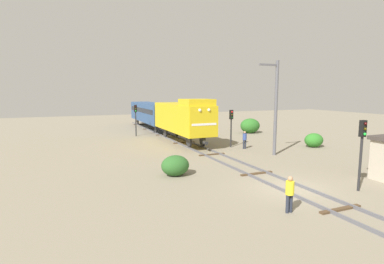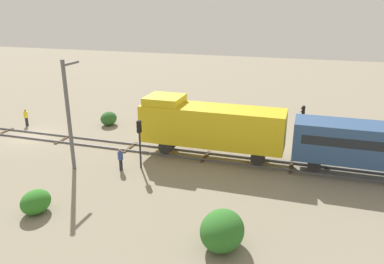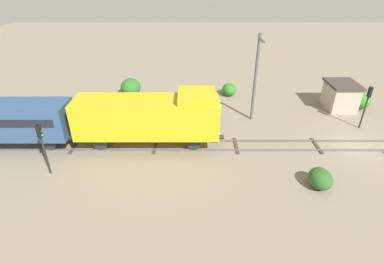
{
  "view_description": "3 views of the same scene",
  "coord_description": "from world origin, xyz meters",
  "px_view_note": "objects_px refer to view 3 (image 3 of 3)",
  "views": [
    {
      "loc": [
        -11.49,
        -12.84,
        5.43
      ],
      "look_at": [
        0.23,
        14.93,
        1.38
      ],
      "focal_mm": 28.0,
      "sensor_mm": 36.0,
      "label": 1
    },
    {
      "loc": [
        26.59,
        23.85,
        11.65
      ],
      "look_at": [
        -0.11,
        15.43,
        1.97
      ],
      "focal_mm": 35.0,
      "sensor_mm": 36.0,
      "label": 2
    },
    {
      "loc": [
        -20.85,
        13.58,
        13.05
      ],
      "look_at": [
        -0.21,
        13.58,
        1.46
      ],
      "focal_mm": 28.0,
      "sensor_mm": 36.0,
      "label": 3
    }
  ],
  "objects_px": {
    "locomotive": "(150,116)",
    "traffic_signal_far": "(42,141)",
    "catenary_mast": "(256,77)",
    "relay_hut": "(340,96)",
    "worker_by_signal": "(216,113)",
    "traffic_signal_mid": "(204,101)",
    "traffic_signal_near": "(368,100)"
  },
  "relations": [
    {
      "from": "traffic_signal_mid",
      "to": "relay_hut",
      "type": "height_order",
      "value": "traffic_signal_mid"
    },
    {
      "from": "locomotive",
      "to": "traffic_signal_far",
      "type": "bearing_deg",
      "value": 117.86
    },
    {
      "from": "worker_by_signal",
      "to": "relay_hut",
      "type": "bearing_deg",
      "value": 70.13
    },
    {
      "from": "traffic_signal_far",
      "to": "catenary_mast",
      "type": "bearing_deg",
      "value": -61.66
    },
    {
      "from": "locomotive",
      "to": "catenary_mast",
      "type": "distance_m",
      "value": 10.39
    },
    {
      "from": "catenary_mast",
      "to": "relay_hut",
      "type": "relative_size",
      "value": 2.3
    },
    {
      "from": "catenary_mast",
      "to": "relay_hut",
      "type": "height_order",
      "value": "catenary_mast"
    },
    {
      "from": "traffic_signal_far",
      "to": "worker_by_signal",
      "type": "bearing_deg",
      "value": -57.77
    },
    {
      "from": "traffic_signal_far",
      "to": "catenary_mast",
      "type": "height_order",
      "value": "catenary_mast"
    },
    {
      "from": "traffic_signal_mid",
      "to": "traffic_signal_far",
      "type": "relative_size",
      "value": 0.95
    },
    {
      "from": "locomotive",
      "to": "traffic_signal_mid",
      "type": "xyz_separation_m",
      "value": [
        3.4,
        -4.35,
        -0.19
      ]
    },
    {
      "from": "traffic_signal_near",
      "to": "catenary_mast",
      "type": "distance_m",
      "value": 9.85
    },
    {
      "from": "locomotive",
      "to": "catenary_mast",
      "type": "bearing_deg",
      "value": -61.3
    },
    {
      "from": "traffic_signal_near",
      "to": "relay_hut",
      "type": "xyz_separation_m",
      "value": [
        4.3,
        0.17,
        -1.35
      ]
    },
    {
      "from": "worker_by_signal",
      "to": "relay_hut",
      "type": "distance_m",
      "value": 13.28
    },
    {
      "from": "locomotive",
      "to": "catenary_mast",
      "type": "xyz_separation_m",
      "value": [
        4.94,
        -9.02,
        1.5
      ]
    },
    {
      "from": "traffic_signal_mid",
      "to": "traffic_signal_far",
      "type": "xyz_separation_m",
      "value": [
        -7.0,
        11.16,
        0.12
      ]
    },
    {
      "from": "traffic_signal_near",
      "to": "traffic_signal_far",
      "type": "bearing_deg",
      "value": 104.98
    },
    {
      "from": "locomotive",
      "to": "relay_hut",
      "type": "relative_size",
      "value": 3.31
    },
    {
      "from": "locomotive",
      "to": "traffic_signal_far",
      "type": "height_order",
      "value": "locomotive"
    },
    {
      "from": "traffic_signal_near",
      "to": "traffic_signal_mid",
      "type": "relative_size",
      "value": 1.07
    },
    {
      "from": "relay_hut",
      "to": "traffic_signal_mid",
      "type": "bearing_deg",
      "value": 106.24
    },
    {
      "from": "traffic_signal_mid",
      "to": "relay_hut",
      "type": "distance_m",
      "value": 14.71
    },
    {
      "from": "traffic_signal_mid",
      "to": "traffic_signal_far",
      "type": "height_order",
      "value": "traffic_signal_far"
    },
    {
      "from": "traffic_signal_near",
      "to": "traffic_signal_far",
      "type": "distance_m",
      "value": 26.3
    },
    {
      "from": "locomotive",
      "to": "catenary_mast",
      "type": "relative_size",
      "value": 1.44
    },
    {
      "from": "traffic_signal_far",
      "to": "traffic_signal_near",
      "type": "bearing_deg",
      "value": -75.02
    },
    {
      "from": "traffic_signal_mid",
      "to": "catenary_mast",
      "type": "xyz_separation_m",
      "value": [
        1.54,
        -4.67,
        1.69
      ]
    },
    {
      "from": "traffic_signal_near",
      "to": "traffic_signal_mid",
      "type": "xyz_separation_m",
      "value": [
        0.2,
        14.25,
        -0.16
      ]
    },
    {
      "from": "traffic_signal_near",
      "to": "traffic_signal_mid",
      "type": "bearing_deg",
      "value": 89.2
    },
    {
      "from": "catenary_mast",
      "to": "traffic_signal_far",
      "type": "bearing_deg",
      "value": 118.34
    },
    {
      "from": "worker_by_signal",
      "to": "traffic_signal_mid",
      "type": "bearing_deg",
      "value": -90.91
    }
  ]
}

